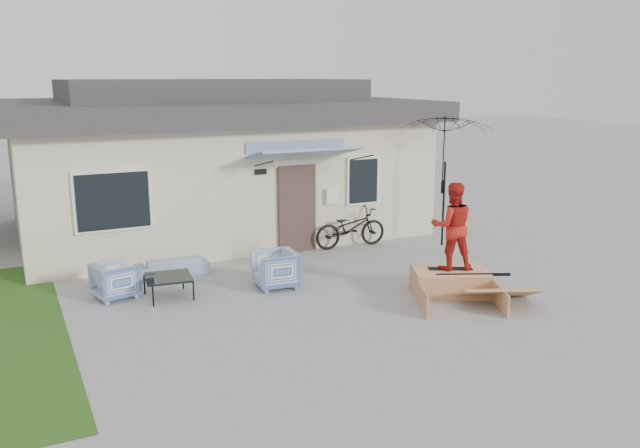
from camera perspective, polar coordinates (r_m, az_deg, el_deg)
name	(u,v)px	position (r m, az deg, el deg)	size (l,w,h in m)	color
ground	(350,319)	(11.54, 2.64, -8.25)	(90.00, 90.00, 0.00)	gray
grass_strip	(21,329)	(12.15, -24.70, -8.35)	(1.40, 8.00, 0.01)	#234C16
house	(211,158)	(18.31, -9.50, 5.75)	(10.80, 8.49, 4.10)	beige
loveseat	(172,263)	(14.15, -12.83, -3.33)	(1.47, 0.43, 0.57)	#335297
armchair_left	(115,279)	(13.04, -17.47, -4.58)	(0.74, 0.69, 0.76)	#335297
armchair_right	(276,267)	(13.07, -3.91, -3.81)	(0.80, 0.75, 0.83)	#335297
coffee_table	(169,287)	(12.85, -13.09, -5.37)	(0.85, 0.85, 0.42)	black
bicycle	(350,223)	(16.05, 2.68, 0.06)	(0.66, 1.88, 1.20)	black
patio_umbrella	(445,176)	(16.32, 10.84, 4.16)	(2.76, 2.67, 2.20)	black
skate_ramp	(450,282)	(12.98, 11.31, -4.97)	(1.41, 1.89, 0.47)	#AF774C
skateboard	(450,268)	(12.95, 11.32, -3.80)	(0.85, 0.21, 0.05)	black
skater	(452,224)	(12.73, 11.49, -0.03)	(0.83, 0.64, 1.69)	#B41E16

